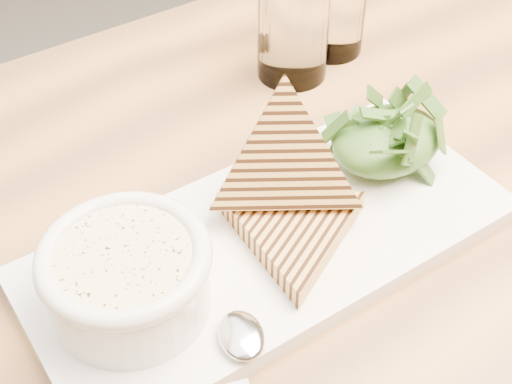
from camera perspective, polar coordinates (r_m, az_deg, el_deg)
table_top at (r=0.66m, az=15.09°, el=-2.30°), size 1.37×0.96×0.04m
table_leg_br at (r=1.47m, az=16.39°, el=6.43°), size 0.06×0.06×0.74m
platter at (r=0.58m, az=1.21°, el=-4.02°), size 0.41×0.21×0.02m
soup_bowl at (r=0.52m, az=-10.12°, el=-7.25°), size 0.12×0.12×0.05m
soup at (r=0.50m, az=-10.52°, el=-5.23°), size 0.10×0.10×0.01m
bowl_rim at (r=0.50m, az=-10.55°, el=-5.08°), size 0.12×0.12×0.01m
sandwich_flat at (r=0.57m, az=3.02°, el=-3.16°), size 0.19×0.19×0.02m
sandwich_lean at (r=0.57m, az=2.35°, el=2.23°), size 0.20×0.20×0.16m
salad_base at (r=0.64m, az=10.43°, el=4.09°), size 0.11×0.08×0.04m
arugula_pile at (r=0.64m, az=10.50°, el=4.54°), size 0.11×0.10×0.05m
spoon_bowl at (r=0.51m, az=-1.18°, el=-11.39°), size 0.05×0.05×0.01m
glass_near at (r=0.80m, az=6.24°, el=14.59°), size 0.07×0.07×0.11m
glass_far at (r=0.75m, az=3.01°, el=13.08°), size 0.07×0.07×0.11m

